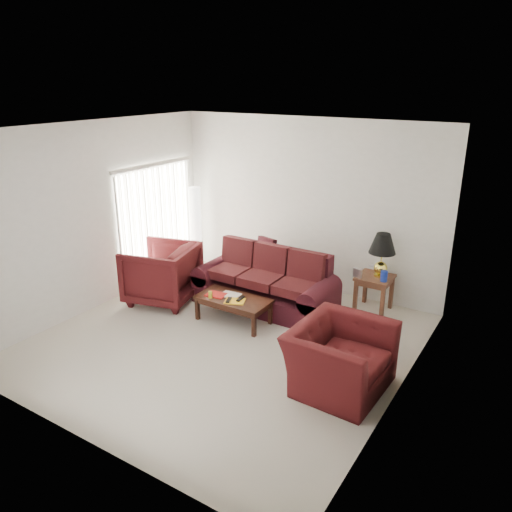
# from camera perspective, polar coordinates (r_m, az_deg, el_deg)

# --- Properties ---
(floor) EXTENTS (5.00, 5.00, 0.00)m
(floor) POSITION_cam_1_polar(r_m,az_deg,el_deg) (7.36, -3.57, -9.64)
(floor) COLOR #BCB6A1
(floor) RESTS_ON ground
(blinds) EXTENTS (0.10, 2.00, 2.16)m
(blinds) POSITION_cam_1_polar(r_m,az_deg,el_deg) (9.32, -11.23, 3.64)
(blinds) COLOR silver
(blinds) RESTS_ON ground
(sofa) EXTENTS (2.38, 1.12, 0.96)m
(sofa) POSITION_cam_1_polar(r_m,az_deg,el_deg) (8.17, 0.97, -2.77)
(sofa) COLOR black
(sofa) RESTS_ON ground
(throw_pillow) EXTENTS (0.41, 0.27, 0.39)m
(throw_pillow) POSITION_cam_1_polar(r_m,az_deg,el_deg) (8.96, 1.15, 0.92)
(throw_pillow) COLOR black
(throw_pillow) RESTS_ON sofa
(end_table) EXTENTS (0.55, 0.55, 0.60)m
(end_table) POSITION_cam_1_polar(r_m,az_deg,el_deg) (8.35, 13.30, -4.16)
(end_table) COLOR #4D211A
(end_table) RESTS_ON ground
(table_lamp) EXTENTS (0.55, 0.55, 0.71)m
(table_lamp) POSITION_cam_1_polar(r_m,az_deg,el_deg) (8.14, 14.18, 0.10)
(table_lamp) COLOR yellow
(table_lamp) RESTS_ON end_table
(clock) EXTENTS (0.16, 0.10, 0.15)m
(clock) POSITION_cam_1_polar(r_m,az_deg,el_deg) (8.11, 11.52, -1.89)
(clock) COLOR silver
(clock) RESTS_ON end_table
(blue_canister) EXTENTS (0.13, 0.13, 0.17)m
(blue_canister) POSITION_cam_1_polar(r_m,az_deg,el_deg) (8.03, 14.42, -2.25)
(blue_canister) COLOR #172D99
(blue_canister) RESTS_ON end_table
(picture_frame) EXTENTS (0.14, 0.17, 0.05)m
(picture_frame) POSITION_cam_1_polar(r_m,az_deg,el_deg) (8.44, 13.39, -1.13)
(picture_frame) COLOR #B4B4B9
(picture_frame) RESTS_ON end_table
(floor_lamp) EXTENTS (0.31, 0.31, 1.66)m
(floor_lamp) POSITION_cam_1_polar(r_m,az_deg,el_deg) (9.81, -6.93, 3.17)
(floor_lamp) COLOR silver
(floor_lamp) RESTS_ON ground
(armchair_left) EXTENTS (1.32, 1.29, 0.99)m
(armchair_left) POSITION_cam_1_polar(r_m,az_deg,el_deg) (8.55, -10.72, -1.96)
(armchair_left) COLOR #3D0E10
(armchair_left) RESTS_ON ground
(armchair_right) EXTENTS (1.12, 1.27, 0.79)m
(armchair_right) POSITION_cam_1_polar(r_m,az_deg,el_deg) (6.26, 9.56, -11.38)
(armchair_right) COLOR #3F0E10
(armchair_right) RESTS_ON ground
(coffee_table) EXTENTS (1.23, 0.76, 0.40)m
(coffee_table) POSITION_cam_1_polar(r_m,az_deg,el_deg) (7.80, -2.58, -6.16)
(coffee_table) COLOR black
(coffee_table) RESTS_ON ground
(magazine_red) EXTENTS (0.33, 0.26, 0.02)m
(magazine_red) POSITION_cam_1_polar(r_m,az_deg,el_deg) (7.82, -4.58, -4.43)
(magazine_red) COLOR #AD1411
(magazine_red) RESTS_ON coffee_table
(magazine_white) EXTENTS (0.31, 0.24, 0.02)m
(magazine_white) POSITION_cam_1_polar(r_m,az_deg,el_deg) (7.81, -2.97, -4.45)
(magazine_white) COLOR silver
(magazine_white) RESTS_ON coffee_table
(magazine_orange) EXTENTS (0.36, 0.32, 0.02)m
(magazine_orange) POSITION_cam_1_polar(r_m,az_deg,el_deg) (7.59, -2.44, -5.17)
(magazine_orange) COLOR yellow
(magazine_orange) RESTS_ON coffee_table
(remote_a) EXTENTS (0.11, 0.19, 0.02)m
(remote_a) POSITION_cam_1_polar(r_m,az_deg,el_deg) (7.59, -3.13, -5.03)
(remote_a) COLOR black
(remote_a) RESTS_ON coffee_table
(remote_b) EXTENTS (0.08, 0.19, 0.02)m
(remote_b) POSITION_cam_1_polar(r_m,az_deg,el_deg) (7.62, -1.79, -4.90)
(remote_b) COLOR black
(remote_b) RESTS_ON coffee_table
(yellow_glass) EXTENTS (0.08, 0.08, 0.11)m
(yellow_glass) POSITION_cam_1_polar(r_m,az_deg,el_deg) (7.72, -5.24, -4.42)
(yellow_glass) COLOR gold
(yellow_glass) RESTS_ON coffee_table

